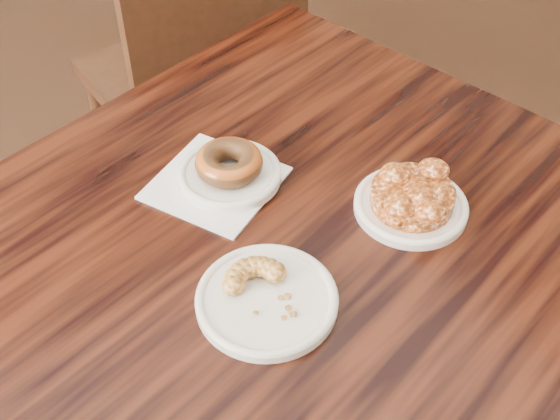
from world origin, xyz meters
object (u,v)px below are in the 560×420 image
cafe_table (308,394)px  chair_far (187,79)px  cruller_fragment (267,290)px  glazed_donut (229,163)px  apple_fritter (413,193)px

cafe_table → chair_far: chair_far is taller
cafe_table → cruller_fragment: size_ratio=9.52×
chair_far → cafe_table: bearing=74.5°
cafe_table → cruller_fragment: (-0.10, -0.05, 0.40)m
glazed_donut → apple_fritter: bearing=-44.7°
chair_far → cruller_fragment: size_ratio=9.21×
cafe_table → apple_fritter: 0.43m
chair_far → apple_fritter: bearing=84.5°
chair_far → glazed_donut: size_ratio=9.18×
cafe_table → chair_far: bearing=60.8°
cruller_fragment → apple_fritter: bearing=8.5°
chair_far → apple_fritter: size_ratio=5.78×
glazed_donut → apple_fritter: 0.26m
glazed_donut → cruller_fragment: glazed_donut is taller
apple_fritter → cruller_fragment: (-0.26, -0.04, -0.01)m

